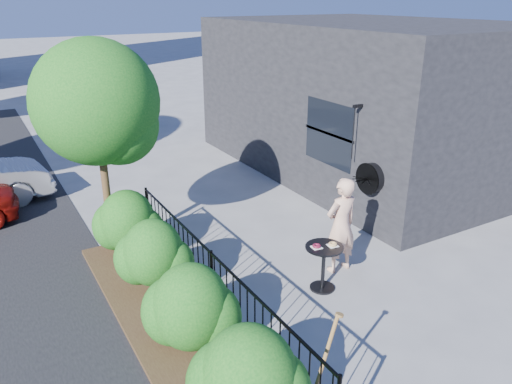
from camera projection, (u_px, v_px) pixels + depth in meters
ground at (293, 287)px, 8.47m from camera, size 120.00×120.00×0.00m
shop_building at (368, 96)px, 13.92m from camera, size 6.22×9.00×4.00m
fence at (212, 282)px, 7.56m from camera, size 0.05×6.05×1.10m
planting_bed at (171, 325)px, 7.43m from camera, size 1.30×6.00×0.08m
shrubs at (172, 282)px, 7.31m from camera, size 1.10×5.60×1.24m
patio_tree at (101, 110)px, 8.63m from camera, size 2.20×2.20×3.94m
cafe_table at (324, 260)px, 8.23m from camera, size 0.63×0.63×0.85m
woman at (341, 225)px, 8.70m from camera, size 0.65×0.44×1.75m
shovel at (321, 371)px, 5.74m from camera, size 0.45×0.17×1.33m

